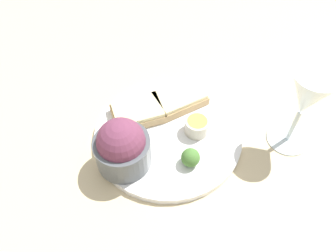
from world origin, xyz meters
TOP-DOWN VIEW (x-y plane):
  - ground_plane at (0.00, 0.00)m, footprint 4.00×4.00m
  - dinner_plate at (0.00, 0.00)m, footprint 0.28×0.28m
  - salad_bowl at (0.10, -0.00)m, footprint 0.10×0.10m
  - sauce_ramekin at (-0.04, 0.03)m, footprint 0.05×0.05m
  - cheese_toast_near at (0.02, -0.07)m, footprint 0.12×0.10m
  - cheese_toast_far at (-0.07, -0.05)m, footprint 0.11×0.09m
  - wine_glass at (-0.18, 0.15)m, footprint 0.08×0.08m
  - garnish at (0.01, 0.08)m, footprint 0.03×0.03m

SIDE VIEW (x-z plane):
  - ground_plane at x=0.00m, z-range 0.00..0.00m
  - dinner_plate at x=0.00m, z-range 0.00..0.01m
  - cheese_toast_near at x=0.02m, z-range 0.01..0.04m
  - cheese_toast_far at x=-0.07m, z-range 0.01..0.04m
  - garnish at x=0.01m, z-range 0.01..0.05m
  - sauce_ramekin at x=-0.04m, z-range 0.02..0.05m
  - salad_bowl at x=0.10m, z-range 0.01..0.11m
  - wine_glass at x=-0.18m, z-range 0.03..0.20m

